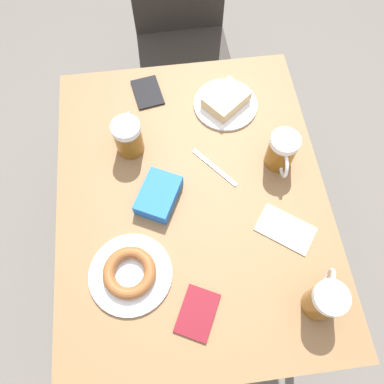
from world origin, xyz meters
The scene contains 13 objects.
ground_plane centered at (0.00, 0.00, 0.00)m, with size 8.00×8.00×0.00m, color #666059.
table centered at (0.00, 0.00, 0.66)m, with size 0.79×1.02×0.72m.
chair centered at (0.07, 0.87, 0.54)m, with size 0.41×0.41×0.88m.
plate_with_cake centered at (0.15, 0.31, 0.74)m, with size 0.21×0.21×0.05m.
plate_with_donut centered at (-0.19, -0.21, 0.74)m, with size 0.22×0.22×0.04m.
beer_mug_left centered at (-0.17, 0.19, 0.78)m, with size 0.09×0.13×0.12m.
beer_mug_center centered at (0.28, -0.35, 0.78)m, with size 0.09×0.12×0.12m.
beer_mug_right centered at (0.27, 0.08, 0.78)m, with size 0.09×0.13×0.12m.
napkin_folded centered at (0.25, -0.14, 0.73)m, with size 0.18×0.17×0.00m.
fork centered at (0.08, 0.08, 0.73)m, with size 0.12×0.14×0.00m.
passport_near_edge centered at (-0.10, 0.39, 0.73)m, with size 0.11×0.14×0.01m.
passport_far_edge centered at (-0.03, -0.33, 0.73)m, with size 0.13×0.15×0.01m.
blue_pouch centered at (-0.10, 0.00, 0.75)m, with size 0.15×0.17×0.05m.
Camera 1 is at (-0.06, -0.45, 1.72)m, focal length 35.00 mm.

